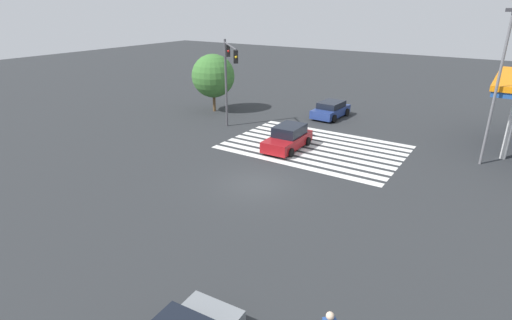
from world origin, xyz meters
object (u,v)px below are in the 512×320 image
at_px(car_0, 288,138).
at_px(street_light_pole_a, 499,78).
at_px(car_1, 331,110).
at_px(tree_corner_b, 213,76).
at_px(traffic_signal_mast, 228,69).

relative_size(car_0, street_light_pole_a, 0.48).
relative_size(car_1, street_light_pole_a, 0.46).
xyz_separation_m(car_0, tree_corner_b, (10.87, -5.31, 2.57)).
bearing_deg(street_light_pole_a, traffic_signal_mast, 10.37).
bearing_deg(car_1, street_light_pole_a, 70.56).
bearing_deg(car_1, traffic_signal_mast, -27.88).
xyz_separation_m(car_0, car_1, (0.77, -9.26, -0.05)).
bearing_deg(car_0, tree_corner_b, -117.78).
height_order(traffic_signal_mast, car_0, traffic_signal_mast).
bearing_deg(tree_corner_b, car_1, -158.62).
relative_size(car_1, tree_corner_b, 0.81).
relative_size(traffic_signal_mast, tree_corner_b, 1.32).
xyz_separation_m(car_0, street_light_pole_a, (-11.71, -4.10, 4.72)).
distance_m(car_1, tree_corner_b, 11.15).
bearing_deg(street_light_pole_a, car_1, -22.45).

